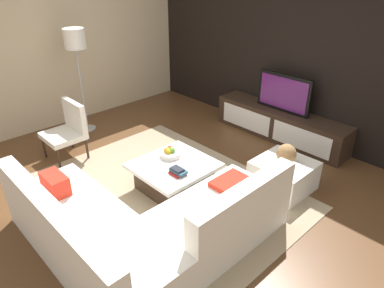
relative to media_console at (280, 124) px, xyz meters
The scene contains 14 objects.
ground_plane 2.41m from the media_console, 90.00° to the right, with size 14.00×14.00×0.00m, color brown.
feature_wall_back 1.19m from the media_console, 90.00° to the left, with size 6.40×0.12×2.80m, color black.
side_wall_left 4.05m from the media_console, 145.54° to the right, with size 0.12×5.20×2.80m, color beige.
area_rug 2.41m from the media_console, 92.39° to the right, with size 3.38×2.47×0.01m, color tan.
media_console is the anchor object (origin of this frame).
television 0.56m from the media_console, 90.00° to the left, with size 0.96×0.06×0.61m.
sectional_couch 3.31m from the media_console, 81.43° to the right, with size 2.27×2.30×0.82m.
coffee_table 2.30m from the media_console, 92.49° to the right, with size 0.92×0.97×0.38m.
accent_chair_near 3.42m from the media_console, 123.13° to the right, with size 0.58×0.54×0.87m.
floor_lamp 3.62m from the media_console, 139.50° to the right, with size 0.34×0.34×1.76m.
ottoman 1.53m from the media_console, 54.30° to the right, with size 0.70×0.70×0.40m, color white.
fruit_bowl 2.22m from the media_console, 97.34° to the right, with size 0.28×0.28×0.13m.
decorative_ball 1.56m from the media_console, 54.30° to the right, with size 0.26×0.26×0.26m, color #997247.
book_stack 2.42m from the media_console, 87.30° to the right, with size 0.22×0.16×0.08m.
Camera 1 is at (2.90, -2.45, 2.76)m, focal length 33.08 mm.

